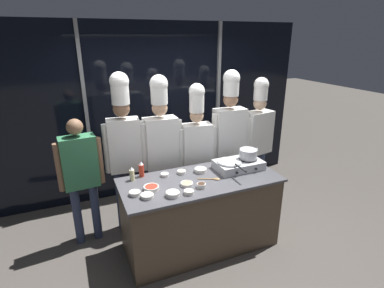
# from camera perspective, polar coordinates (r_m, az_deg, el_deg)

# --- Properties ---
(ground_plane) EXTENTS (24.00, 24.00, 0.00)m
(ground_plane) POSITION_cam_1_polar(r_m,az_deg,el_deg) (3.99, 1.48, -18.47)
(ground_plane) COLOR #47423D
(window_wall_back) EXTENTS (5.04, 0.09, 2.70)m
(window_wall_back) POSITION_cam_1_polar(r_m,az_deg,el_deg) (4.84, -6.67, 6.29)
(window_wall_back) COLOR black
(window_wall_back) RESTS_ON ground_plane
(demo_counter) EXTENTS (1.86, 0.81, 0.91)m
(demo_counter) POSITION_cam_1_polar(r_m,az_deg,el_deg) (3.73, 1.54, -12.95)
(demo_counter) COLOR #4C3D2D
(demo_counter) RESTS_ON ground_plane
(portable_stove) EXTENTS (0.58, 0.37, 0.12)m
(portable_stove) POSITION_cam_1_polar(r_m,az_deg,el_deg) (3.78, 8.84, -3.90)
(portable_stove) COLOR #B2B5BA
(portable_stove) RESTS_ON demo_counter
(frying_pan) EXTENTS (0.30, 0.52, 0.04)m
(frying_pan) POSITION_cam_1_polar(r_m,az_deg,el_deg) (3.68, 7.17, -3.17)
(frying_pan) COLOR #ADAFB5
(frying_pan) RESTS_ON portable_stove
(stock_pot) EXTENTS (0.25, 0.22, 0.12)m
(stock_pot) POSITION_cam_1_polar(r_m,az_deg,el_deg) (3.80, 10.66, -1.82)
(stock_pot) COLOR #B7BABF
(stock_pot) RESTS_ON portable_stove
(squeeze_bottle_oil) EXTENTS (0.05, 0.05, 0.17)m
(squeeze_bottle_oil) POSITION_cam_1_polar(r_m,az_deg,el_deg) (3.51, -11.36, -5.62)
(squeeze_bottle_oil) COLOR beige
(squeeze_bottle_oil) RESTS_ON demo_counter
(squeeze_bottle_chili) EXTENTS (0.06, 0.06, 0.19)m
(squeeze_bottle_chili) POSITION_cam_1_polar(r_m,az_deg,el_deg) (3.57, -9.62, -4.78)
(squeeze_bottle_chili) COLOR red
(squeeze_bottle_chili) RESTS_ON demo_counter
(prep_bowl_ginger) EXTENTS (0.10, 0.10, 0.04)m
(prep_bowl_ginger) POSITION_cam_1_polar(r_m,az_deg,el_deg) (3.63, -2.01, -5.31)
(prep_bowl_ginger) COLOR silver
(prep_bowl_ginger) RESTS_ON demo_counter
(prep_bowl_noodles) EXTENTS (0.11, 0.11, 0.04)m
(prep_bowl_noodles) POSITION_cam_1_polar(r_m,az_deg,el_deg) (3.18, -0.60, -9.11)
(prep_bowl_noodles) COLOR silver
(prep_bowl_noodles) RESTS_ON demo_counter
(prep_bowl_rice) EXTENTS (0.15, 0.15, 0.05)m
(prep_bowl_rice) POSITION_cam_1_polar(r_m,az_deg,el_deg) (3.66, 1.64, -4.95)
(prep_bowl_rice) COLOR silver
(prep_bowl_rice) RESTS_ON demo_counter
(prep_bowl_garlic) EXTENTS (0.15, 0.15, 0.05)m
(prep_bowl_garlic) POSITION_cam_1_polar(r_m,az_deg,el_deg) (3.14, -3.70, -9.42)
(prep_bowl_garlic) COLOR silver
(prep_bowl_garlic) RESTS_ON demo_counter
(prep_bowl_onion) EXTENTS (0.10, 0.10, 0.04)m
(prep_bowl_onion) POSITION_cam_1_polar(r_m,az_deg,el_deg) (3.57, -5.20, -5.83)
(prep_bowl_onion) COLOR silver
(prep_bowl_onion) RESTS_ON demo_counter
(prep_bowl_bean_sprouts) EXTENTS (0.14, 0.14, 0.04)m
(prep_bowl_bean_sprouts) POSITION_cam_1_polar(r_m,az_deg,el_deg) (3.15, -8.55, -9.70)
(prep_bowl_bean_sprouts) COLOR silver
(prep_bowl_bean_sprouts) RESTS_ON demo_counter
(prep_bowl_mushrooms) EXTENTS (0.14, 0.14, 0.04)m
(prep_bowl_mushrooms) POSITION_cam_1_polar(r_m,az_deg,el_deg) (3.35, -1.00, -7.60)
(prep_bowl_mushrooms) COLOR silver
(prep_bowl_mushrooms) RESTS_ON demo_counter
(prep_bowl_chicken) EXTENTS (0.12, 0.12, 0.04)m
(prep_bowl_chicken) POSITION_cam_1_polar(r_m,az_deg,el_deg) (3.21, -10.85, -9.16)
(prep_bowl_chicken) COLOR silver
(prep_bowl_chicken) RESTS_ON demo_counter
(prep_bowl_soy_glaze) EXTENTS (0.10, 0.10, 0.05)m
(prep_bowl_soy_glaze) POSITION_cam_1_polar(r_m,az_deg,el_deg) (3.30, 1.78, -7.86)
(prep_bowl_soy_glaze) COLOR silver
(prep_bowl_soy_glaze) RESTS_ON demo_counter
(prep_bowl_chili_flakes) EXTENTS (0.17, 0.17, 0.04)m
(prep_bowl_chili_flakes) POSITION_cam_1_polar(r_m,az_deg,el_deg) (3.29, -7.75, -8.23)
(prep_bowl_chili_flakes) COLOR silver
(prep_bowl_chili_flakes) RESTS_ON demo_counter
(serving_spoon_solid) EXTENTS (0.25, 0.14, 0.02)m
(serving_spoon_solid) POSITION_cam_1_polar(r_m,az_deg,el_deg) (3.50, 4.13, -6.64)
(serving_spoon_solid) COLOR olive
(serving_spoon_solid) RESTS_ON demo_counter
(person_guest) EXTENTS (0.52, 0.24, 1.61)m
(person_guest) POSITION_cam_1_polar(r_m,az_deg,el_deg) (3.79, -20.43, -4.76)
(person_guest) COLOR #2D3856
(person_guest) RESTS_ON ground_plane
(chef_head) EXTENTS (0.52, 0.24, 2.09)m
(chef_head) POSITION_cam_1_polar(r_m,az_deg,el_deg) (3.82, -12.84, 0.72)
(chef_head) COLOR #2D3856
(chef_head) RESTS_ON ground_plane
(chef_sous) EXTENTS (0.56, 0.22, 2.04)m
(chef_sous) POSITION_cam_1_polar(r_m,az_deg,el_deg) (3.90, -5.94, 0.66)
(chef_sous) COLOR #2D3856
(chef_sous) RESTS_ON ground_plane
(chef_line) EXTENTS (0.53, 0.24, 1.92)m
(chef_line) POSITION_cam_1_polar(r_m,az_deg,el_deg) (4.04, 0.88, 0.08)
(chef_line) COLOR #2D3856
(chef_line) RESTS_ON ground_plane
(chef_pastry) EXTENTS (0.58, 0.24, 2.06)m
(chef_pastry) POSITION_cam_1_polar(r_m,az_deg,el_deg) (4.27, 7.12, 2.46)
(chef_pastry) COLOR #4C4C51
(chef_pastry) RESTS_ON ground_plane
(chef_apprentice) EXTENTS (0.58, 0.31, 1.93)m
(chef_apprentice) POSITION_cam_1_polar(r_m,az_deg,el_deg) (4.59, 12.41, 2.15)
(chef_apprentice) COLOR #2D3856
(chef_apprentice) RESTS_ON ground_plane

